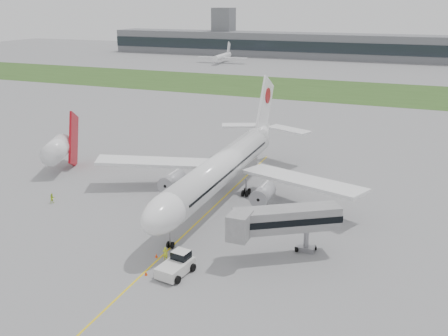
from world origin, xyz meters
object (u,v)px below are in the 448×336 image
at_px(neighbor_aircraft, 59,148).
at_px(pushback_tug, 177,264).
at_px(airliner, 224,166).
at_px(ground_crew_near, 165,254).
at_px(jet_bridge, 280,220).

bearing_deg(neighbor_aircraft, pushback_tug, -57.91).
relative_size(airliner, ground_crew_near, 28.70).
xyz_separation_m(ground_crew_near, neighbor_aircraft, (-36.00, 24.37, 3.71)).
bearing_deg(neighbor_aircraft, ground_crew_near, -57.53).
bearing_deg(airliner, ground_crew_near, -87.61).
height_order(airliner, ground_crew_near, airliner).
bearing_deg(jet_bridge, ground_crew_near, 174.15).
xyz_separation_m(airliner, jet_bridge, (14.31, -16.58, -0.60)).
height_order(airliner, neighbor_aircraft, airliner).
height_order(pushback_tug, ground_crew_near, pushback_tug).
height_order(airliner, jet_bridge, airliner).
height_order(jet_bridge, ground_crew_near, jet_bridge).
relative_size(airliner, jet_bridge, 3.97).
bearing_deg(jet_bridge, neighbor_aircraft, 128.17).
xyz_separation_m(airliner, pushback_tug, (3.78, -25.41, -4.49)).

